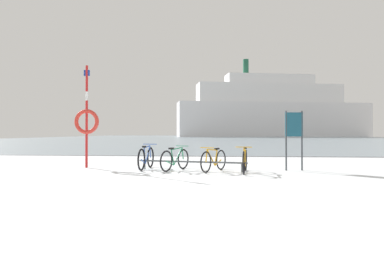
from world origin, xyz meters
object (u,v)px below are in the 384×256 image
at_px(bicycle_3, 245,161).
at_px(ferry_ship, 272,111).
at_px(bicycle_1, 175,159).
at_px(bicycle_2, 214,160).
at_px(bicycle_0, 146,158).
at_px(info_sign, 294,130).
at_px(rescue_post, 87,120).

bearing_deg(bicycle_3, ferry_ship, 81.20).
xyz_separation_m(bicycle_1, bicycle_2, (1.20, -0.13, -0.01)).
bearing_deg(bicycle_1, bicycle_0, 163.53).
distance_m(bicycle_1, info_sign, 3.81).
distance_m(bicycle_3, rescue_post, 5.43).
xyz_separation_m(bicycle_1, bicycle_3, (2.12, -0.43, 0.01)).
height_order(bicycle_2, info_sign, info_sign).
xyz_separation_m(bicycle_2, info_sign, (2.49, 0.44, 0.91)).
height_order(bicycle_3, info_sign, info_sign).
bearing_deg(info_sign, bicycle_2, -169.91).
relative_size(bicycle_3, rescue_post, 0.47).
bearing_deg(rescue_post, ferry_ship, 77.64).
bearing_deg(ferry_ship, bicycle_0, -100.94).
distance_m(bicycle_1, rescue_post, 3.37).
height_order(bicycle_0, bicycle_1, bicycle_0).
height_order(bicycle_0, rescue_post, rescue_post).
bearing_deg(bicycle_0, rescue_post, 171.76).
height_order(bicycle_0, bicycle_3, bicycle_0).
bearing_deg(ferry_ship, bicycle_3, -98.80).
height_order(bicycle_3, rescue_post, rescue_post).
bearing_deg(rescue_post, bicycle_0, -8.24).
bearing_deg(bicycle_1, bicycle_2, -6.21).
relative_size(bicycle_0, bicycle_3, 1.03).
bearing_deg(bicycle_1, info_sign, 4.85).
distance_m(bicycle_0, bicycle_3, 3.17).
bearing_deg(bicycle_3, rescue_post, 168.88).
distance_m(info_sign, rescue_post, 6.77).
relative_size(bicycle_1, info_sign, 0.79).
height_order(bicycle_3, ferry_ship, ferry_ship).
bearing_deg(bicycle_3, bicycle_0, 166.97).
bearing_deg(bicycle_2, bicycle_3, -17.91).
relative_size(bicycle_0, bicycle_2, 1.17).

